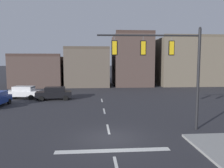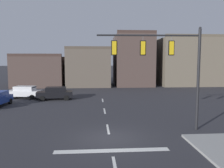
{
  "view_description": "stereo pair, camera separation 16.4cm",
  "coord_description": "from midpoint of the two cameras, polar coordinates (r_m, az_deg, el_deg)",
  "views": [
    {
      "loc": [
        -1.06,
        -14.19,
        4.98
      ],
      "look_at": [
        0.43,
        3.83,
        3.11
      ],
      "focal_mm": 36.74,
      "sensor_mm": 36.0,
      "label": 1
    },
    {
      "loc": [
        -0.89,
        -14.2,
        4.98
      ],
      "look_at": [
        0.43,
        3.83,
        3.11
      ],
      "focal_mm": 36.74,
      "sensor_mm": 36.0,
      "label": 2
    }
  ],
  "objects": [
    {
      "name": "ground_plane",
      "position": [
        15.07,
        -0.76,
        -13.38
      ],
      "size": [
        400.0,
        400.0,
        0.0
      ],
      "primitive_type": "plane",
      "color": "#2B2B30"
    },
    {
      "name": "stop_bar_paint",
      "position": [
        13.21,
        -0.14,
        -16.23
      ],
      "size": [
        6.4,
        0.5,
        0.01
      ],
      "primitive_type": "cube",
      "color": "silver",
      "rests_on": "ground"
    },
    {
      "name": "lane_centreline",
      "position": [
        16.97,
        -1.24,
        -11.14
      ],
      "size": [
        0.16,
        26.4,
        0.01
      ],
      "color": "silver",
      "rests_on": "ground"
    },
    {
      "name": "signal_mast_near_side",
      "position": [
        16.5,
        13.3,
        5.99
      ],
      "size": [
        7.24,
        0.52,
        7.29
      ],
      "color": "black",
      "rests_on": "ground"
    },
    {
      "name": "car_lot_nearside",
      "position": [
        32.11,
        -21.4,
        -1.87
      ],
      "size": [
        4.62,
        2.37,
        1.61
      ],
      "color": "silver",
      "rests_on": "ground"
    },
    {
      "name": "car_lot_middle",
      "position": [
        29.91,
        -14.33,
        -2.19
      ],
      "size": [
        4.57,
        2.21,
        1.61
      ],
      "color": "black",
      "rests_on": "ground"
    },
    {
      "name": "building_row",
      "position": [
        47.59,
        9.23,
        4.76
      ],
      "size": [
        49.93,
        11.16,
        10.34
      ],
      "color": "#473833",
      "rests_on": "ground"
    }
  ]
}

